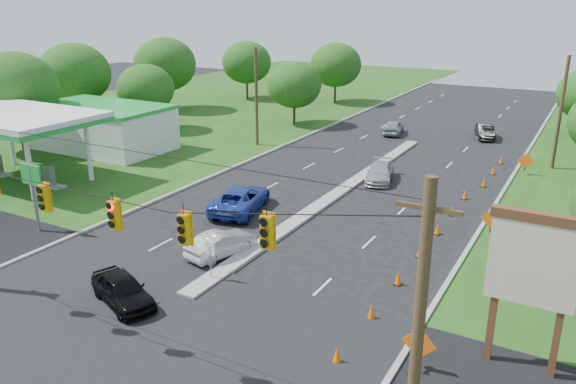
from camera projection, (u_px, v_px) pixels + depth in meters
The scene contains 38 objects.
ground at pixel (121, 342), 22.27m from camera, with size 160.00×160.00×0.00m, color black.
grass_left at pixel (43, 146), 52.67m from camera, with size 40.00×160.00×0.06m, color #1E4714.
cross_street at pixel (121, 342), 22.27m from camera, with size 160.00×14.00×0.02m, color black.
curb_left at pixel (279, 148), 51.72m from camera, with size 0.25×110.00×0.16m, color gray.
curb_right at pixel (510, 181), 42.37m from camera, with size 0.25×110.00×0.16m, color gray.
median at pixel (339, 193), 39.61m from camera, with size 1.00×34.00×0.18m, color gray.
median_sign at pixel (210, 253), 26.75m from camera, with size 0.55×0.06×2.05m.
signal_span at pixel (85, 236), 19.86m from camera, with size 25.60×0.32×9.00m.
utility_pole_far_left at pixel (256, 97), 51.38m from camera, with size 0.28×0.28×9.00m, color #422D1C.
utility_pole_far_right at pixel (560, 114), 43.94m from camera, with size 0.28×0.28×9.00m, color #422D1C.
gas_station at pixel (90, 125), 49.09m from camera, with size 18.40×19.70×5.20m.
pylon_sign at pixel (543, 270), 19.47m from camera, with size 5.90×2.30×6.12m.
cone_0 at pixel (337, 355), 20.91m from camera, with size 0.32×0.32×0.70m, color #FF6500.
cone_1 at pixel (371, 312), 23.80m from camera, with size 0.32×0.32×0.70m, color #FF6500.
cone_2 at pixel (398, 278), 26.69m from camera, with size 0.32×0.32×0.70m, color #FF6500.
cone_3 at pixel (420, 251), 29.59m from camera, with size 0.32×0.32×0.70m, color #FF6500.
cone_4 at pixel (438, 229), 32.48m from camera, with size 0.32×0.32×0.70m, color #FF6500.
cone_5 at pixel (452, 210), 35.37m from camera, with size 0.32×0.32×0.70m, color #FF6500.
cone_6 at pixel (465, 195), 38.26m from camera, with size 0.32×0.32×0.70m, color #FF6500.
cone_7 at pixel (484, 182), 40.87m from camera, with size 0.32×0.32×0.70m, color #FF6500.
cone_8 at pixel (493, 170), 43.76m from camera, with size 0.32×0.32×0.70m, color #FF6500.
cone_9 at pixel (501, 160), 46.65m from camera, with size 0.32×0.32×0.70m, color #FF6500.
work_sign_0 at pixel (419, 345), 20.22m from camera, with size 1.27×0.58×1.37m.
work_sign_1 at pixel (492, 220), 31.79m from camera, with size 1.27×0.58×1.37m.
work_sign_2 at pixel (526, 162), 43.35m from camera, with size 1.27×0.58×1.37m.
tree_1 at pixel (15, 89), 49.22m from camera, with size 7.56×7.56×8.82m.
tree_2 at pixel (146, 89), 57.68m from camera, with size 5.88×5.88×6.86m.
tree_3 at pixel (165, 64), 68.31m from camera, with size 7.56×7.56×8.82m.
tree_4 at pixel (247, 62), 76.57m from camera, with size 6.72×6.72×7.84m.
tree_5 at pixel (294, 85), 60.39m from camera, with size 5.88×5.88×6.86m.
tree_6 at pixel (336, 65), 73.50m from camera, with size 6.72×6.72×7.84m.
tree_14 at pixel (74, 74), 59.33m from camera, with size 7.56×7.56×8.82m.
black_sedan at pixel (123, 290), 24.89m from camera, with size 1.65×4.11×1.40m, color black.
white_sedan at pixel (221, 244), 29.72m from camera, with size 1.41×4.04×1.33m, color #B5ABAC.
blue_pickup at pixel (240, 199), 36.05m from camera, with size 2.67×5.78×1.61m, color #21379A.
silver_car_far at pixel (380, 173), 42.11m from camera, with size 1.85×4.55×1.32m, color #A3A2A3.
silver_car_oncoming at pixel (393, 127), 57.02m from camera, with size 1.70×4.24×1.44m, color #8A8CA0.
dark_car_receding at pixel (485, 131), 55.22m from camera, with size 1.48×4.23×1.39m, color black.
Camera 1 is at (15.16, -13.46, 12.84)m, focal length 35.00 mm.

